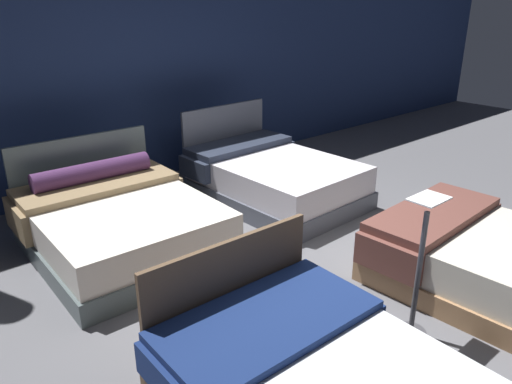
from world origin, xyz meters
TOP-DOWN VIEW (x-y plane):
  - ground_plane at (0.00, 0.00)m, footprint 18.00×18.00m
  - showroom_back_wall at (0.00, 3.07)m, footprint 18.00×0.06m
  - bed_1 at (1.07, -1.61)m, footprint 1.64×2.23m
  - bed_2 at (-1.05, 1.32)m, footprint 1.75×2.01m
  - bed_3 at (1.03, 1.30)m, footprint 1.59×2.11m
  - price_sign at (0.00, -1.40)m, footprint 0.28×0.24m

SIDE VIEW (x-z plane):
  - ground_plane at x=0.00m, z-range -0.02..0.00m
  - bed_1 at x=1.07m, z-range -0.03..0.55m
  - bed_3 at x=1.03m, z-range -0.25..0.83m
  - bed_2 at x=-1.05m, z-range -0.21..0.80m
  - price_sign at x=0.00m, z-range -0.12..1.01m
  - showroom_back_wall at x=0.00m, z-range 0.00..3.50m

